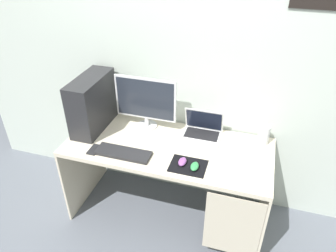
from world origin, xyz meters
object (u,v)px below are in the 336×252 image
(mouse_left, at_px, (182,162))
(mouse_right, at_px, (195,166))
(cell_phone, at_px, (94,150))
(pc_tower, at_px, (92,103))
(speaker, at_px, (264,135))
(keyboard, at_px, (123,153))
(monitor, at_px, (146,102))
(laptop, at_px, (202,130))

(mouse_left, bearing_deg, mouse_right, -14.74)
(mouse_left, distance_m, cell_phone, 0.69)
(pc_tower, height_order, speaker, pc_tower)
(keyboard, xyz_separation_m, cell_phone, (-0.23, -0.02, -0.01))
(pc_tower, relative_size, keyboard, 1.18)
(pc_tower, bearing_deg, monitor, 15.61)
(speaker, height_order, keyboard, speaker)
(monitor, bearing_deg, cell_phone, -122.42)
(monitor, bearing_deg, pc_tower, -164.39)
(monitor, height_order, keyboard, monitor)
(monitor, relative_size, keyboard, 1.22)
(pc_tower, relative_size, mouse_left, 5.16)
(pc_tower, xyz_separation_m, cell_phone, (0.15, -0.31, -0.22))
(mouse_right, relative_size, cell_phone, 0.74)
(monitor, bearing_deg, keyboard, -95.04)
(speaker, height_order, mouse_left, speaker)
(keyboard, relative_size, mouse_right, 4.38)
(speaker, xyz_separation_m, cell_phone, (-1.22, -0.47, -0.07))
(monitor, relative_size, mouse_left, 5.33)
(cell_phone, bearing_deg, speaker, 21.17)
(keyboard, relative_size, cell_phone, 3.23)
(pc_tower, height_order, mouse_right, pc_tower)
(monitor, distance_m, mouse_right, 0.69)
(cell_phone, bearing_deg, monitor, 57.58)
(laptop, distance_m, mouse_right, 0.43)
(keyboard, height_order, cell_phone, keyboard)
(speaker, height_order, mouse_right, speaker)
(pc_tower, distance_m, speaker, 1.39)
(mouse_right, bearing_deg, mouse_left, 165.26)
(laptop, relative_size, mouse_right, 3.24)
(monitor, height_order, speaker, monitor)
(speaker, bearing_deg, monitor, -177.07)
(monitor, relative_size, speaker, 3.29)
(laptop, distance_m, keyboard, 0.66)
(keyboard, distance_m, cell_phone, 0.23)
(cell_phone, bearing_deg, pc_tower, 116.04)
(pc_tower, xyz_separation_m, monitor, (0.42, 0.12, 0.02))
(pc_tower, height_order, laptop, pc_tower)
(speaker, relative_size, mouse_left, 1.62)
(speaker, distance_m, mouse_left, 0.69)
(speaker, distance_m, mouse_right, 0.64)
(speaker, bearing_deg, cell_phone, -158.83)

